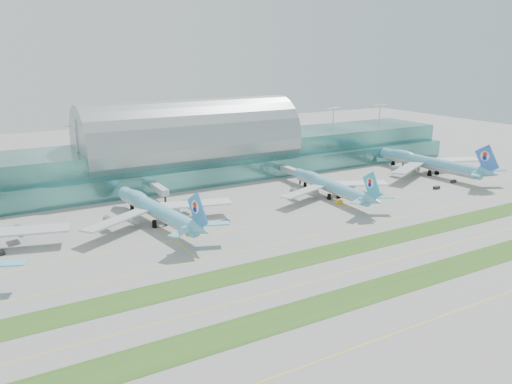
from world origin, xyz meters
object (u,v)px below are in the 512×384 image
terminal (191,152)px  airliner_c (329,185)px  airliner_b (155,208)px  airliner_d (427,162)px

terminal → airliner_c: bearing=-59.0°
airliner_b → airliner_c: size_ratio=1.08×
terminal → airliner_c: terminal is taller
terminal → airliner_c: 82.90m
airliner_c → airliner_d: airliner_d is taller
airliner_b → airliner_d: bearing=-6.1°
terminal → airliner_d: bearing=-26.3°
terminal → airliner_b: size_ratio=4.55×
terminal → airliner_d: (121.30, -60.00, -7.28)m
airliner_b → airliner_d: 164.76m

